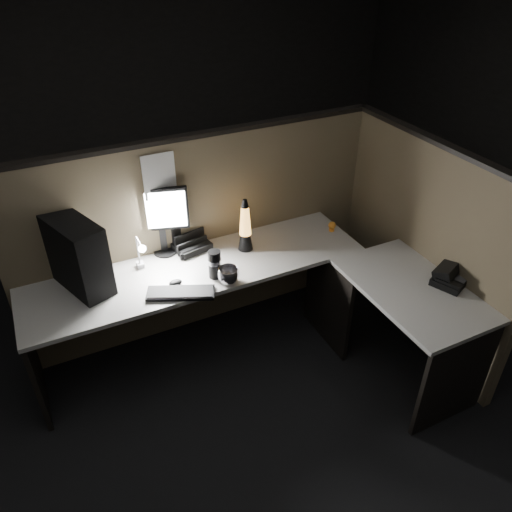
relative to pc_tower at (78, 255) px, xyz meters
name	(u,v)px	position (x,y,z in m)	size (l,w,h in m)	color
floor	(257,397)	(0.87, -0.73, -0.96)	(6.00, 6.00, 0.00)	black
room_shell	(258,176)	(0.87, -0.73, 0.66)	(6.00, 6.00, 6.00)	silver
partition_back	(201,237)	(0.87, 0.20, -0.21)	(2.66, 0.06, 1.50)	brown
partition_right	(421,249)	(2.20, -0.63, -0.21)	(0.06, 1.66, 1.50)	brown
desk	(265,301)	(1.04, -0.48, -0.38)	(2.60, 1.60, 0.73)	#AAA9A1
pc_tower	(78,255)	(0.00, 0.00, 0.00)	(0.20, 0.45, 0.47)	black
monitor	(161,215)	(0.58, 0.16, 0.06)	(0.37, 0.16, 0.49)	black
keyboard	(181,293)	(0.52, -0.35, -0.22)	(0.42, 0.14, 0.02)	black
mouse	(176,283)	(0.52, -0.25, -0.22)	(0.09, 0.06, 0.03)	black
clip_lamp	(141,254)	(0.37, -0.02, -0.09)	(0.05, 0.20, 0.25)	white
organizer	(190,243)	(0.76, 0.13, -0.19)	(0.28, 0.25, 0.18)	black
lava_lamp	(245,229)	(1.10, -0.06, -0.07)	(0.10, 0.10, 0.39)	black
travel_mug	(215,264)	(0.78, -0.27, -0.14)	(0.09, 0.09, 0.20)	black
steel_mug	(228,276)	(0.84, -0.37, -0.18)	(0.14, 0.14, 0.11)	#BCBCC3
figurine	(332,225)	(1.79, -0.12, -0.19)	(0.06, 0.06, 0.06)	orange
pinned_paper	(159,176)	(0.60, 0.16, 0.33)	(0.22, 0.00, 0.31)	white
desk_phone	(449,276)	(2.10, -0.99, -0.18)	(0.27, 0.27, 0.13)	black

